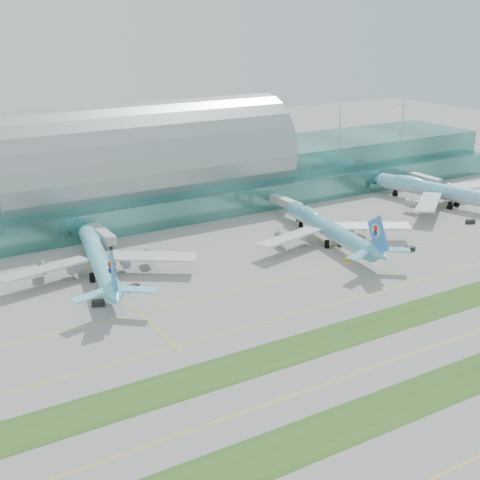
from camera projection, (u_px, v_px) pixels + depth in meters
ground at (355, 336)px, 165.33m from camera, size 700.00×700.00×0.00m
terminal at (144, 176)px, 264.81m from camera, size 340.00×69.10×36.00m
grass_strip_near at (441, 387)px, 142.68m from camera, size 420.00×12.00×0.08m
grass_strip_far at (350, 333)px, 166.93m from camera, size 420.00×12.00×0.08m
taxiline_b at (395, 360)px, 154.01m from camera, size 420.00×0.35×0.01m
taxiline_c at (311, 310)px, 179.88m from camera, size 420.00×0.35×0.01m
taxiline_d at (266, 283)px, 197.66m from camera, size 420.00×0.35×0.01m
airliner_b at (98, 258)px, 200.86m from camera, size 58.24×67.02×18.59m
airliner_c at (329, 228)px, 229.36m from camera, size 58.28×66.79×18.43m
airliner_d at (445, 191)px, 274.02m from camera, size 63.09×72.96×20.43m
gse_c at (98, 303)px, 181.82m from camera, size 3.96×2.90×1.69m
gse_d at (134, 287)px, 192.62m from camera, size 3.42×2.30×1.52m
gse_e at (350, 258)px, 215.27m from camera, size 3.09×1.95×1.26m
gse_f at (410, 249)px, 223.79m from camera, size 3.52×2.33×1.39m
gse_g at (470, 221)px, 252.49m from camera, size 3.69×2.64×1.68m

